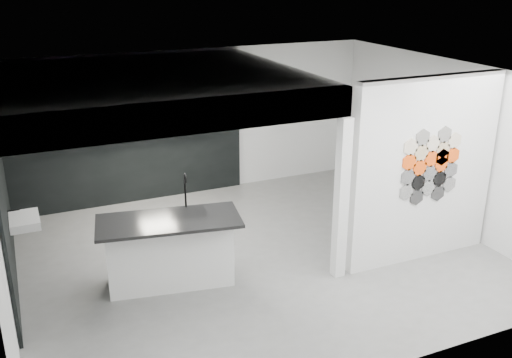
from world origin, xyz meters
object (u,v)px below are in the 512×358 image
object	(u,v)px
utensil_cup	(101,136)
kettle	(181,126)
glass_vase	(204,124)
kitchen_island	(170,250)
partition_panel	(425,171)
stockpot	(88,136)
glass_bowl	(205,125)
bottle_dark	(118,132)
wall_basin	(25,221)

from	to	relation	value
utensil_cup	kettle	bearing A→B (deg)	0.00
utensil_cup	glass_vase	bearing A→B (deg)	0.00
kitchen_island	kettle	size ratio (longest dim) A/B	9.87
partition_panel	kettle	size ratio (longest dim) A/B	13.57
kitchen_island	kettle	distance (m)	3.43
utensil_cup	stockpot	bearing A→B (deg)	180.00
partition_panel	kettle	distance (m)	4.62
stockpot	utensil_cup	bearing A→B (deg)	0.00
stockpot	glass_bowl	world-z (taller)	stockpot
kettle	bottle_dark	world-z (taller)	bottle_dark
wall_basin	kitchen_island	size ratio (longest dim) A/B	0.29
wall_basin	bottle_dark	world-z (taller)	bottle_dark
partition_panel	kitchen_island	bearing A→B (deg)	168.45
stockpot	glass_bowl	size ratio (longest dim) A/B	1.58
glass_bowl	bottle_dark	bearing A→B (deg)	180.00
glass_bowl	bottle_dark	world-z (taller)	bottle_dark
kettle	utensil_cup	bearing A→B (deg)	163.92
glass_bowl	glass_vase	world-z (taller)	glass_vase
partition_panel	wall_basin	xyz separation A→B (m)	(-5.46, 1.80, -0.55)
glass_vase	utensil_cup	xyz separation A→B (m)	(-1.95, 0.00, -0.02)
kettle	bottle_dark	xyz separation A→B (m)	(-1.17, 0.00, 0.00)
glass_vase	bottle_dark	distance (m)	1.64
wall_basin	bottle_dark	xyz separation A→B (m)	(1.75, 2.07, 0.56)
wall_basin	bottle_dark	size ratio (longest dim) A/B	3.34
bottle_dark	glass_vase	bearing A→B (deg)	0.00
wall_basin	kitchen_island	distance (m)	2.10
partition_panel	glass_bowl	xyz separation A→B (m)	(-2.08, 3.87, -0.04)
bottle_dark	utensil_cup	world-z (taller)	bottle_dark
glass_bowl	bottle_dark	xyz separation A→B (m)	(-1.64, 0.00, 0.05)
partition_panel	bottle_dark	distance (m)	5.36
stockpot	utensil_cup	world-z (taller)	stockpot
partition_panel	glass_vase	bearing A→B (deg)	118.23
kettle	glass_vase	bearing A→B (deg)	-16.08
wall_basin	bottle_dark	bearing A→B (deg)	49.65
partition_panel	glass_vase	distance (m)	4.39
stockpot	bottle_dark	xyz separation A→B (m)	(0.53, 0.00, 0.01)
glass_bowl	bottle_dark	size ratio (longest dim) A/B	0.69
stockpot	glass_vase	size ratio (longest dim) A/B	1.26
kitchen_island	partition_panel	bearing A→B (deg)	-1.72
kitchen_island	stockpot	distance (m)	3.29
kitchen_island	glass_bowl	xyz separation A→B (m)	(1.60, 3.12, 0.84)
stockpot	kettle	size ratio (longest dim) A/B	0.94
stockpot	glass_vase	xyz separation A→B (m)	(2.16, 0.00, -0.00)
partition_panel	glass_vase	size ratio (longest dim) A/B	18.09
utensil_cup	bottle_dark	bearing A→B (deg)	0.00
stockpot	kitchen_island	bearing A→B (deg)	-79.68
glass_bowl	kettle	bearing A→B (deg)	180.00
wall_basin	stockpot	world-z (taller)	stockpot
kitchen_island	kettle	xyz separation A→B (m)	(1.13, 3.12, 0.89)
kitchen_island	utensil_cup	distance (m)	3.25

